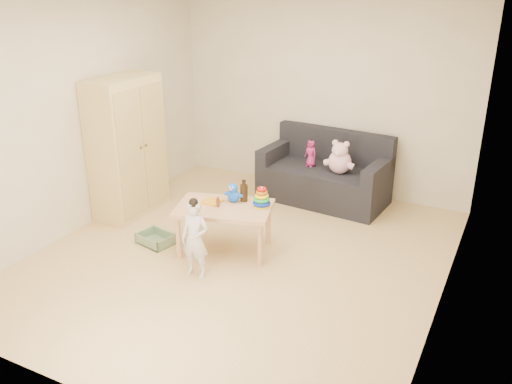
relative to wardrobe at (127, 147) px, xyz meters
The scene contains 13 objects.
room 1.87m from the wardrobe, 13.14° to the right, with size 4.50×4.50×4.50m.
wardrobe is the anchor object (origin of this frame).
sofa 2.51m from the wardrobe, 35.12° to the left, with size 1.59×0.80×0.45m, color black.
play_table 1.69m from the wardrobe, 13.47° to the right, with size 0.98×0.62×0.52m, color tan.
storage_bin 1.24m from the wardrobe, 36.15° to the right, with size 0.37×0.28×0.11m, color #65825E, non-canonical shape.
toddler 1.86m from the wardrobe, 31.07° to the right, with size 0.29×0.19×0.77m, color silver.
pink_bear 2.59m from the wardrobe, 30.72° to the left, with size 0.31×0.26×0.35m, color #FFBBCF, non-canonical shape.
doll 2.29m from the wardrobe, 37.52° to the left, with size 0.17×0.12×0.34m, color #BD2371.
ring_stacker 1.92m from the wardrobe, ahead, with size 0.19×0.19×0.21m.
brown_bottle 1.68m from the wardrobe, ahead, with size 0.08×0.08×0.24m.
blue_plush 1.60m from the wardrobe, ahead, with size 0.17×0.14×0.21m, color #1C66FF, non-canonical shape.
wooden_figure 1.57m from the wardrobe, 15.33° to the right, with size 0.05×0.04×0.12m, color brown, non-canonical shape.
yellow_book 1.45m from the wardrobe, 13.48° to the right, with size 0.19×0.19×0.01m, color orange.
Camera 1 is at (2.41, -4.39, 2.77)m, focal length 38.00 mm.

